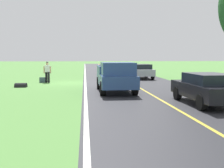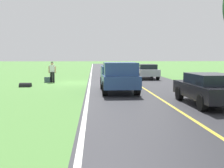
% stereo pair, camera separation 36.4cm
% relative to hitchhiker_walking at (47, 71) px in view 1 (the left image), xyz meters
% --- Properties ---
extents(ground_plane, '(200.00, 200.00, 0.00)m').
position_rel_hitchhiker_walking_xyz_m(ground_plane, '(-1.78, 0.66, -0.98)').
color(ground_plane, '#568E42').
extents(road_surface, '(7.82, 120.00, 0.00)m').
position_rel_hitchhiker_walking_xyz_m(road_surface, '(-6.85, 0.66, -0.98)').
color(road_surface, '#28282D').
rests_on(road_surface, ground).
extents(lane_edge_line, '(0.16, 117.60, 0.00)m').
position_rel_hitchhiker_walking_xyz_m(lane_edge_line, '(-3.12, 0.66, -0.98)').
color(lane_edge_line, silver).
rests_on(lane_edge_line, ground).
extents(lane_centre_line, '(0.14, 117.60, 0.00)m').
position_rel_hitchhiker_walking_xyz_m(lane_centre_line, '(-6.85, 0.66, -0.98)').
color(lane_centre_line, gold).
rests_on(lane_centre_line, ground).
extents(hitchhiker_walking, '(0.62, 0.51, 1.75)m').
position_rel_hitchhiker_walking_xyz_m(hitchhiker_walking, '(0.00, 0.00, 0.00)').
color(hitchhiker_walking, black).
rests_on(hitchhiker_walking, ground).
extents(suitcase_carried, '(0.46, 0.21, 0.45)m').
position_rel_hitchhiker_walking_xyz_m(suitcase_carried, '(0.42, 0.09, -0.76)').
color(suitcase_carried, '#384C56').
rests_on(suitcase_carried, ground).
extents(pickup_truck_passing, '(2.13, 5.42, 1.82)m').
position_rel_hitchhiker_walking_xyz_m(pickup_truck_passing, '(-4.96, 6.73, -0.01)').
color(pickup_truck_passing, '#2D4C84').
rests_on(pickup_truck_passing, ground).
extents(sedan_near_oncoming, '(1.94, 4.41, 1.41)m').
position_rel_hitchhiker_walking_xyz_m(sedan_near_oncoming, '(-8.59, -3.53, -0.23)').
color(sedan_near_oncoming, '#B2B7C1').
rests_on(sedan_near_oncoming, ground).
extents(sedan_mid_oncoming, '(1.99, 4.43, 1.41)m').
position_rel_hitchhiker_walking_xyz_m(sedan_mid_oncoming, '(-8.56, 11.48, -0.23)').
color(sedan_mid_oncoming, black).
rests_on(sedan_mid_oncoming, ground).
extents(drainage_culvert, '(0.80, 0.60, 0.60)m').
position_rel_hitchhiker_walking_xyz_m(drainage_culvert, '(1.41, 3.42, -0.98)').
color(drainage_culvert, black).
rests_on(drainage_culvert, ground).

